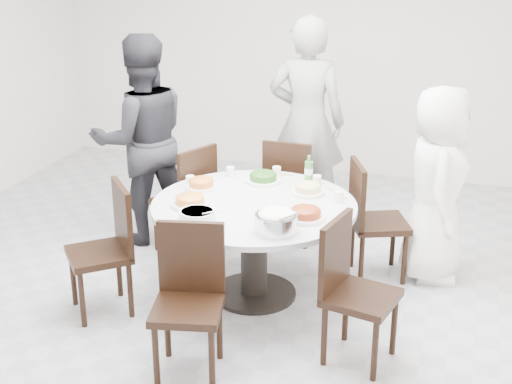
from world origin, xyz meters
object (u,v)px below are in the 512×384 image
(dining_table, at_px, (254,250))
(beverage_bottle, at_px, (309,169))
(chair_se, at_px, (362,294))
(chair_sw, at_px, (98,251))
(diner_right, at_px, (437,185))
(diner_left, at_px, (142,140))
(chair_ne, at_px, (380,221))
(chair_nw, at_px, (183,198))
(chair_n, at_px, (292,189))
(soup_bowl, at_px, (197,216))
(chair_s, at_px, (187,306))
(rice_bowl, at_px, (276,223))
(diner_middle, at_px, (307,122))

(dining_table, height_order, beverage_bottle, beverage_bottle)
(dining_table, xyz_separation_m, chair_se, (0.90, -0.62, 0.10))
(chair_sw, bearing_deg, diner_right, 79.02)
(diner_right, relative_size, diner_left, 0.85)
(chair_sw, distance_m, diner_left, 1.39)
(chair_se, bearing_deg, chair_ne, 15.70)
(chair_nw, height_order, diner_right, diner_right)
(chair_n, distance_m, soup_bowl, 1.59)
(soup_bowl, bearing_deg, chair_n, 79.52)
(diner_left, bearing_deg, chair_s, 84.93)
(dining_table, height_order, chair_n, chair_n)
(dining_table, height_order, chair_ne, chair_ne)
(diner_right, height_order, rice_bowl, diner_right)
(diner_middle, bearing_deg, chair_se, 109.32)
(diner_right, xyz_separation_m, diner_middle, (-1.22, 0.82, 0.19))
(chair_ne, relative_size, chair_nw, 1.00)
(chair_sw, relative_size, soup_bowl, 3.82)
(chair_se, xyz_separation_m, diner_right, (0.35, 1.35, 0.30))
(chair_sw, relative_size, diner_middle, 0.49)
(dining_table, height_order, diner_left, diner_left)
(dining_table, bearing_deg, chair_se, -34.69)
(chair_sw, xyz_separation_m, beverage_bottle, (1.27, 1.09, 0.39))
(chair_nw, distance_m, chair_se, 2.11)
(dining_table, height_order, chair_se, chair_se)
(chair_n, xyz_separation_m, diner_left, (-1.25, -0.35, 0.44))
(dining_table, distance_m, diner_middle, 1.65)
(chair_sw, distance_m, diner_middle, 2.38)
(chair_ne, distance_m, chair_sw, 2.16)
(chair_n, height_order, chair_sw, same)
(chair_nw, bearing_deg, diner_left, -84.35)
(chair_se, relative_size, diner_middle, 0.49)
(chair_s, xyz_separation_m, chair_se, (0.99, 0.46, 0.00))
(dining_table, height_order, soup_bowl, soup_bowl)
(chair_n, distance_m, chair_se, 1.94)
(diner_right, bearing_deg, chair_se, 158.84)
(chair_nw, bearing_deg, dining_table, 78.07)
(chair_nw, bearing_deg, soup_bowl, 52.36)
(chair_s, bearing_deg, chair_nw, 101.21)
(diner_left, relative_size, beverage_bottle, 8.07)
(chair_ne, bearing_deg, diner_right, -94.62)
(chair_sw, xyz_separation_m, diner_right, (2.24, 1.27, 0.30))
(chair_nw, relative_size, diner_right, 0.61)
(diner_left, bearing_deg, diner_middle, 174.75)
(diner_middle, bearing_deg, dining_table, 86.38)
(chair_n, bearing_deg, diner_right, 164.16)
(chair_n, height_order, chair_se, same)
(chair_nw, relative_size, beverage_bottle, 4.21)
(diner_left, bearing_deg, chair_ne, 138.65)
(chair_s, bearing_deg, chair_n, 75.21)
(dining_table, height_order, chair_sw, chair_sw)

